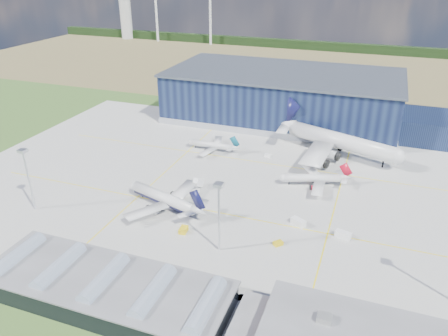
% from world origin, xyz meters
% --- Properties ---
extents(ground, '(600.00, 600.00, 0.00)m').
position_xyz_m(ground, '(0.00, 0.00, 0.00)').
color(ground, '#305921').
rests_on(ground, ground).
extents(apron, '(220.00, 160.00, 0.08)m').
position_xyz_m(apron, '(0.00, 10.00, 0.03)').
color(apron, '#A8A8A3').
rests_on(apron, ground).
extents(farmland, '(600.00, 220.00, 0.01)m').
position_xyz_m(farmland, '(0.00, 220.00, 0.00)').
color(farmland, olive).
rests_on(farmland, ground).
extents(treeline, '(600.00, 8.00, 8.00)m').
position_xyz_m(treeline, '(0.00, 300.00, 4.00)').
color(treeline, black).
rests_on(treeline, ground).
extents(horizon_dressing, '(440.20, 18.00, 70.00)m').
position_xyz_m(horizon_dressing, '(-191.30, 294.39, 34.20)').
color(horizon_dressing, silver).
rests_on(horizon_dressing, ground).
extents(hangar, '(145.00, 62.00, 26.10)m').
position_xyz_m(hangar, '(2.81, 94.80, 11.62)').
color(hangar, '#101937').
rests_on(hangar, ground).
extents(glass_concourse, '(78.00, 23.00, 8.60)m').
position_xyz_m(glass_concourse, '(-6.45, -60.00, 3.69)').
color(glass_concourse, black).
rests_on(glass_concourse, ground).
extents(light_mast_west, '(2.60, 2.60, 23.00)m').
position_xyz_m(light_mast_west, '(-60.00, -30.00, 15.43)').
color(light_mast_west, silver).
rests_on(light_mast_west, ground).
extents(light_mast_center, '(2.60, 2.60, 23.00)m').
position_xyz_m(light_mast_center, '(10.00, -30.00, 15.43)').
color(light_mast_center, silver).
rests_on(light_mast_center, ground).
extents(airliner_navy, '(44.91, 44.39, 11.74)m').
position_xyz_m(airliner_navy, '(-17.42, -12.90, 5.87)').
color(airliner_navy, silver).
rests_on(airliner_navy, ground).
extents(airliner_red, '(36.38, 36.00, 9.37)m').
position_xyz_m(airliner_red, '(29.32, 22.00, 4.68)').
color(airliner_red, silver).
rests_on(airliner_red, ground).
extents(airliner_widebody, '(82.27, 81.46, 20.92)m').
position_xyz_m(airliner_widebody, '(35.98, 55.00, 10.46)').
color(airliner_widebody, silver).
rests_on(airliner_widebody, ground).
extents(airliner_regional, '(25.87, 25.31, 8.37)m').
position_xyz_m(airliner_regional, '(-20.22, 40.00, 4.18)').
color(airliner_regional, silver).
rests_on(airliner_regional, ground).
extents(gse_tug_a, '(2.71, 4.02, 1.58)m').
position_xyz_m(gse_tug_a, '(-4.26, -25.03, 0.79)').
color(gse_tug_a, yellow).
rests_on(gse_tug_a, ground).
extents(gse_tug_b, '(3.37, 3.42, 1.25)m').
position_xyz_m(gse_tug_b, '(26.34, -21.48, 0.62)').
color(gse_tug_b, yellow).
rests_on(gse_tug_b, ground).
extents(gse_van_a, '(5.43, 3.40, 2.20)m').
position_xyz_m(gse_van_a, '(44.80, -10.50, 1.10)').
color(gse_van_a, white).
rests_on(gse_van_a, ground).
extents(gse_van_b, '(5.52, 4.45, 2.30)m').
position_xyz_m(gse_van_b, '(29.95, -8.21, 1.15)').
color(gse_van_b, white).
rests_on(gse_van_b, ground).
extents(gse_cart_b, '(3.25, 2.44, 1.29)m').
position_xyz_m(gse_cart_b, '(6.24, 41.69, 0.64)').
color(gse_cart_b, white).
rests_on(gse_cart_b, ground).
extents(gse_van_c, '(5.38, 3.32, 2.40)m').
position_xyz_m(gse_van_c, '(15.05, -46.00, 1.20)').
color(gse_van_c, white).
rests_on(gse_van_c, ground).
extents(airstair, '(2.68, 5.30, 3.25)m').
position_xyz_m(airstair, '(-11.42, 4.04, 1.63)').
color(airstair, white).
rests_on(airstair, ground).
extents(car_b, '(3.91, 2.17, 1.22)m').
position_xyz_m(car_b, '(23.47, -48.00, 0.61)').
color(car_b, '#99999E').
rests_on(car_b, ground).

